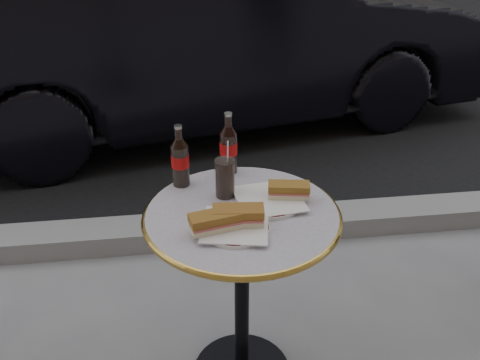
{
  "coord_description": "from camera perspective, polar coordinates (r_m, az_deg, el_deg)",
  "views": [
    {
      "loc": [
        -0.19,
        -1.38,
        1.64
      ],
      "look_at": [
        0.0,
        0.05,
        0.82
      ],
      "focal_mm": 40.0,
      "sensor_mm": 36.0,
      "label": 1
    }
  ],
  "objects": [
    {
      "name": "cola_bottle_left",
      "position": [
        1.77,
        -6.43,
        2.61
      ],
      "size": [
        0.07,
        0.07,
        0.22
      ],
      "primitive_type": null,
      "rotation": [
        0.0,
        0.0,
        -0.21
      ],
      "color": "black",
      "rests_on": "bistro_table"
    },
    {
      "name": "cola_bottle_right",
      "position": [
        1.84,
        -1.24,
        3.97
      ],
      "size": [
        0.08,
        0.08,
        0.22
      ],
      "primitive_type": null,
      "rotation": [
        0.0,
        0.0,
        0.23
      ],
      "color": "black",
      "rests_on": "bistro_table"
    },
    {
      "name": "sandwich_right",
      "position": [
        1.71,
        5.22,
        -1.17
      ],
      "size": [
        0.14,
        0.08,
        0.05
      ],
      "primitive_type": "cube",
      "rotation": [
        0.0,
        0.0,
        -0.17
      ],
      "color": "olive",
      "rests_on": "plate_right"
    },
    {
      "name": "plate_left",
      "position": [
        1.58,
        -0.52,
        -5.07
      ],
      "size": [
        0.27,
        0.27,
        0.01
      ],
      "primitive_type": "cylinder",
      "rotation": [
        0.0,
        0.0,
        -0.37
      ],
      "color": "white",
      "rests_on": "bistro_table"
    },
    {
      "name": "sandwich_left_a",
      "position": [
        1.55,
        -2.69,
        -4.52
      ],
      "size": [
        0.16,
        0.1,
        0.05
      ],
      "primitive_type": "cube",
      "rotation": [
        0.0,
        0.0,
        0.22
      ],
      "color": "#8F5E24",
      "rests_on": "plate_left"
    },
    {
      "name": "parked_car",
      "position": [
        3.99,
        -3.47,
        15.37
      ],
      "size": [
        2.21,
        4.27,
        1.34
      ],
      "primitive_type": "imported",
      "rotation": [
        0.0,
        0.0,
        1.78
      ],
      "color": "black",
      "rests_on": "ground"
    },
    {
      "name": "asphalt_road",
      "position": [
        6.59,
        -5.73,
        14.98
      ],
      "size": [
        40.0,
        8.0,
        0.0
      ],
      "primitive_type": "cube",
      "color": "black",
      "rests_on": "ground"
    },
    {
      "name": "cola_glass",
      "position": [
        1.72,
        -1.62,
        0.21
      ],
      "size": [
        0.08,
        0.08,
        0.13
      ],
      "primitive_type": "cylinder",
      "rotation": [
        0.0,
        0.0,
        0.28
      ],
      "color": "black",
      "rests_on": "bistro_table"
    },
    {
      "name": "plate_right",
      "position": [
        1.71,
        3.1,
        -2.21
      ],
      "size": [
        0.23,
        0.23,
        0.01
      ],
      "primitive_type": "cylinder",
      "rotation": [
        0.0,
        0.0,
        -0.06
      ],
      "color": "white",
      "rests_on": "bistro_table"
    },
    {
      "name": "sandwich_left_b",
      "position": [
        1.58,
        -0.2,
        -3.91
      ],
      "size": [
        0.16,
        0.09,
        0.05
      ],
      "primitive_type": "cube",
      "rotation": [
        0.0,
        0.0,
        -0.1
      ],
      "color": "#8F5B24",
      "rests_on": "plate_left"
    },
    {
      "name": "curb",
      "position": [
        2.79,
        -2.25,
        -5.26
      ],
      "size": [
        40.0,
        0.2,
        0.12
      ],
      "primitive_type": "cube",
      "color": "gray",
      "rests_on": "ground"
    },
    {
      "name": "bistro_table",
      "position": [
        1.89,
        0.2,
        -12.84
      ],
      "size": [
        0.62,
        0.62,
        0.73
      ],
      "primitive_type": null,
      "color": "#BAB2C4",
      "rests_on": "ground"
    }
  ]
}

